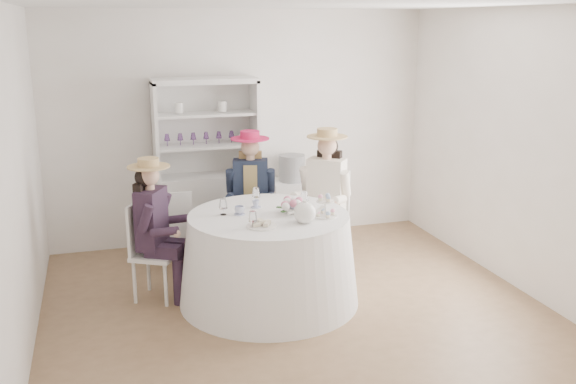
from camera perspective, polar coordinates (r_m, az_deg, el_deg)
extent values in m
plane|color=brown|center=(6.12, 0.27, -9.78)|extent=(4.50, 4.50, 0.00)
plane|color=white|center=(5.56, 0.31, 16.39)|extent=(4.50, 4.50, 0.00)
plane|color=silver|center=(7.59, -4.16, 5.73)|extent=(4.50, 0.00, 4.50)
plane|color=silver|center=(3.89, 8.98, -3.35)|extent=(4.50, 0.00, 4.50)
plane|color=silver|center=(5.49, -22.80, 1.03)|extent=(0.00, 4.50, 4.50)
plane|color=silver|center=(6.69, 19.08, 3.70)|extent=(0.00, 4.50, 4.50)
cone|color=white|center=(6.01, -1.70, -5.98)|extent=(1.68, 1.68, 0.83)
cylinder|color=white|center=(5.87, -1.74, -2.10)|extent=(1.48, 1.48, 0.02)
cube|color=silver|center=(7.47, -7.07, -1.71)|extent=(1.19, 0.54, 0.87)
cube|color=silver|center=(7.44, -7.57, 5.84)|extent=(1.16, 0.15, 1.06)
cube|color=silver|center=(7.19, -7.45, 9.79)|extent=(1.19, 0.54, 0.06)
cube|color=silver|center=(7.19, -11.74, 5.34)|extent=(0.08, 0.44, 1.06)
cube|color=silver|center=(7.37, -3.00, 5.86)|extent=(0.08, 0.44, 1.06)
cube|color=silver|center=(7.29, -7.26, 4.12)|extent=(1.11, 0.49, 0.03)
cube|color=silver|center=(7.23, -7.36, 6.90)|extent=(1.11, 0.49, 0.03)
sphere|color=white|center=(7.36, -3.94, 4.91)|extent=(0.14, 0.14, 0.14)
cube|color=silver|center=(7.71, 0.34, -1.61)|extent=(0.51, 0.51, 0.73)
cylinder|color=black|center=(7.58, 0.34, 2.15)|extent=(0.38, 0.38, 0.31)
cube|color=silver|center=(6.17, -11.69, -5.51)|extent=(0.53, 0.53, 0.04)
cylinder|color=silver|center=(6.06, -10.82, -8.10)|extent=(0.03, 0.03, 0.43)
cylinder|color=silver|center=(6.33, -9.73, -7.05)|extent=(0.03, 0.03, 0.43)
cylinder|color=silver|center=(6.19, -13.49, -7.78)|extent=(0.03, 0.03, 0.43)
cylinder|color=silver|center=(6.45, -12.30, -6.77)|extent=(0.03, 0.03, 0.43)
cube|color=silver|center=(6.16, -13.30, -3.08)|extent=(0.20, 0.34, 0.48)
cube|color=black|center=(6.07, -12.04, -2.32)|extent=(0.34, 0.40, 0.56)
cube|color=black|center=(6.03, -11.05, -5.20)|extent=(0.35, 0.27, 0.12)
cylinder|color=black|center=(6.08, -9.73, -7.88)|extent=(0.10, 0.10, 0.44)
cylinder|color=black|center=(5.86, -12.52, -2.28)|extent=(0.19, 0.16, 0.27)
cube|color=black|center=(6.18, -10.42, -4.66)|extent=(0.35, 0.27, 0.12)
cylinder|color=black|center=(6.23, -9.13, -7.28)|extent=(0.10, 0.10, 0.44)
cylinder|color=black|center=(6.21, -10.99, -1.22)|extent=(0.19, 0.16, 0.27)
cylinder|color=#D8A889|center=(5.99, -12.19, 0.42)|extent=(0.09, 0.09, 0.08)
sphere|color=#D8A889|center=(5.96, -12.25, 1.41)|extent=(0.18, 0.18, 0.18)
sphere|color=black|center=(5.98, -12.62, 1.29)|extent=(0.18, 0.18, 0.18)
cube|color=black|center=(6.05, -12.79, -0.78)|extent=(0.18, 0.24, 0.37)
cylinder|color=tan|center=(5.94, -12.29, 2.23)|extent=(0.39, 0.39, 0.01)
cylinder|color=tan|center=(5.94, -12.31, 2.59)|extent=(0.19, 0.19, 0.08)
cube|color=silver|center=(6.99, -3.29, -2.56)|extent=(0.50, 0.50, 0.04)
cylinder|color=silver|center=(6.91, -4.65, -4.85)|extent=(0.04, 0.04, 0.45)
cylinder|color=silver|center=(6.91, -1.92, -4.82)|extent=(0.04, 0.04, 0.45)
cylinder|color=silver|center=(7.22, -4.55, -3.97)|extent=(0.04, 0.04, 0.45)
cylinder|color=silver|center=(7.22, -1.94, -3.95)|extent=(0.04, 0.04, 0.45)
cube|color=silver|center=(7.09, -3.30, 0.02)|extent=(0.38, 0.13, 0.51)
cube|color=#1C2438|center=(6.90, -3.34, 0.49)|extent=(0.41, 0.29, 0.59)
cube|color=tan|center=(6.90, -3.34, 0.49)|extent=(0.19, 0.25, 0.51)
cube|color=#1C2438|center=(6.85, -4.09, -2.23)|extent=(0.22, 0.37, 0.12)
cylinder|color=#1C2438|center=(6.81, -4.08, -5.05)|extent=(0.10, 0.10, 0.47)
cylinder|color=#1C2438|center=(6.85, -5.12, 0.96)|extent=(0.13, 0.20, 0.28)
cube|color=#1C2438|center=(6.85, -2.55, -2.21)|extent=(0.22, 0.37, 0.12)
cylinder|color=#1C2438|center=(6.81, -2.52, -5.04)|extent=(0.10, 0.10, 0.47)
cylinder|color=#1C2438|center=(6.85, -1.58, 1.00)|extent=(0.13, 0.20, 0.28)
cylinder|color=#D8A889|center=(6.83, -3.38, 3.07)|extent=(0.09, 0.09, 0.08)
sphere|color=#D8A889|center=(6.81, -3.39, 4.00)|extent=(0.19, 0.19, 0.19)
sphere|color=tan|center=(6.86, -3.38, 3.94)|extent=(0.19, 0.19, 0.19)
cube|color=tan|center=(6.94, -3.35, 2.05)|extent=(0.26, 0.14, 0.39)
cylinder|color=#D62056|center=(6.79, -3.40, 4.76)|extent=(0.41, 0.41, 0.01)
cylinder|color=#D62056|center=(6.79, -3.41, 5.10)|extent=(0.20, 0.20, 0.08)
cube|color=silver|center=(6.85, 3.32, -2.80)|extent=(0.60, 0.60, 0.04)
cylinder|color=silver|center=(6.83, 1.45, -4.97)|extent=(0.04, 0.04, 0.47)
cylinder|color=silver|center=(6.72, 4.15, -5.35)|extent=(0.04, 0.04, 0.47)
cylinder|color=silver|center=(7.13, 2.48, -4.12)|extent=(0.04, 0.04, 0.47)
cylinder|color=silver|center=(7.02, 5.07, -4.47)|extent=(0.04, 0.04, 0.47)
cube|color=silver|center=(6.94, 3.89, -0.11)|extent=(0.33, 0.28, 0.53)
cube|color=white|center=(6.76, 3.43, 0.42)|extent=(0.43, 0.41, 0.61)
cube|color=white|center=(6.74, 2.19, -2.32)|extent=(0.34, 0.36, 0.13)
cylinder|color=white|center=(6.71, 1.70, -5.26)|extent=(0.11, 0.11, 0.49)
cylinder|color=white|center=(6.78, 1.57, 1.13)|extent=(0.19, 0.20, 0.29)
cube|color=white|center=(6.68, 3.72, -2.51)|extent=(0.34, 0.36, 0.13)
cylinder|color=white|center=(6.65, 3.24, -5.47)|extent=(0.11, 0.11, 0.49)
cylinder|color=white|center=(6.63, 5.09, 0.77)|extent=(0.19, 0.20, 0.29)
cylinder|color=#D8A889|center=(6.68, 3.47, 3.15)|extent=(0.10, 0.10, 0.08)
sphere|color=#D8A889|center=(6.66, 3.49, 4.13)|extent=(0.20, 0.20, 0.20)
sphere|color=black|center=(6.71, 3.62, 4.07)|extent=(0.20, 0.20, 0.20)
cube|color=black|center=(6.79, 3.70, 2.06)|extent=(0.25, 0.23, 0.40)
cylinder|color=tan|center=(6.64, 3.50, 4.94)|extent=(0.42, 0.42, 0.01)
cylinder|color=tan|center=(6.64, 3.51, 5.30)|extent=(0.21, 0.21, 0.08)
cube|color=silver|center=(6.91, -9.93, -3.45)|extent=(0.39, 0.39, 0.04)
cylinder|color=silver|center=(7.12, -8.75, -4.61)|extent=(0.03, 0.03, 0.40)
cylinder|color=silver|center=(7.11, -11.07, -4.74)|extent=(0.03, 0.03, 0.40)
cylinder|color=silver|center=(6.85, -8.60, -5.40)|extent=(0.03, 0.03, 0.40)
cylinder|color=silver|center=(6.84, -11.01, -5.54)|extent=(0.03, 0.03, 0.40)
cube|color=silver|center=(6.69, -9.97, -1.90)|extent=(0.34, 0.06, 0.45)
imported|color=white|center=(5.86, -4.33, -1.69)|extent=(0.10, 0.10, 0.07)
imported|color=white|center=(6.08, -2.88, -1.10)|extent=(0.07, 0.07, 0.06)
imported|color=white|center=(5.98, 0.49, -1.30)|extent=(0.11, 0.11, 0.07)
imported|color=white|center=(5.91, 0.43, -1.63)|extent=(0.22, 0.22, 0.05)
sphere|color=#D16887|center=(5.87, 0.89, -1.02)|extent=(0.07, 0.07, 0.07)
sphere|color=white|center=(5.91, 0.59, -0.92)|extent=(0.07, 0.07, 0.07)
sphere|color=#D16887|center=(5.91, 0.12, -0.91)|extent=(0.07, 0.07, 0.07)
sphere|color=white|center=(5.88, -0.24, -0.99)|extent=(0.07, 0.07, 0.07)
sphere|color=#D16887|center=(5.84, -0.29, -1.12)|extent=(0.07, 0.07, 0.07)
sphere|color=white|center=(5.80, 0.01, -1.22)|extent=(0.07, 0.07, 0.07)
sphere|color=#D16887|center=(5.79, 0.49, -1.23)|extent=(0.07, 0.07, 0.07)
sphere|color=white|center=(5.82, 0.85, -1.15)|extent=(0.07, 0.07, 0.07)
sphere|color=white|center=(5.61, 1.51, -1.85)|extent=(0.20, 0.20, 0.20)
cylinder|color=white|center=(5.65, 2.68, -1.64)|extent=(0.12, 0.03, 0.10)
cylinder|color=white|center=(5.58, 1.51, -0.88)|extent=(0.04, 0.04, 0.02)
cylinder|color=white|center=(5.52, -2.34, -3.04)|extent=(0.27, 0.27, 0.01)
cube|color=beige|center=(5.48, -2.81, -2.91)|extent=(0.06, 0.04, 0.03)
cube|color=beige|center=(5.51, -2.34, -2.68)|extent=(0.07, 0.06, 0.03)
cube|color=beige|center=(5.54, -1.88, -2.69)|extent=(0.07, 0.07, 0.03)
cube|color=beige|center=(5.54, -2.65, -2.57)|extent=(0.07, 0.07, 0.03)
cube|color=beige|center=(5.48, -1.92, -2.89)|extent=(0.07, 0.07, 0.03)
cylinder|color=white|center=(5.81, 3.32, -2.15)|extent=(0.22, 0.22, 0.01)
cylinder|color=white|center=(5.79, 3.33, -1.52)|extent=(0.02, 0.02, 0.14)
cylinder|color=white|center=(5.77, 3.34, -0.83)|extent=(0.16, 0.16, 0.01)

